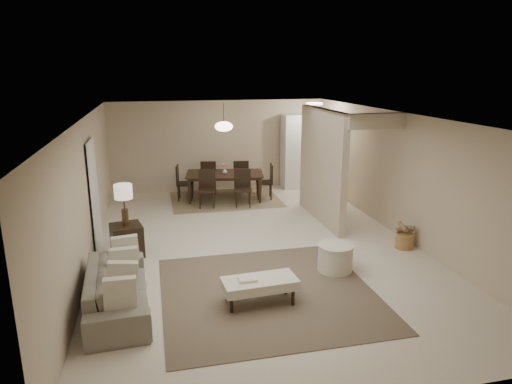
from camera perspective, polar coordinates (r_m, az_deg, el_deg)
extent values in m
plane|color=beige|center=(8.93, -0.06, -6.70)|extent=(9.00, 9.00, 0.00)
plane|color=white|center=(8.34, -0.07, 9.47)|extent=(9.00, 9.00, 0.00)
plane|color=#C4B094|center=(12.89, -4.58, 5.80)|extent=(6.00, 0.00, 6.00)
plane|color=#C4B094|center=(8.42, -20.38, -0.07)|extent=(0.00, 9.00, 9.00)
plane|color=#C4B094|center=(9.66, 17.57, 2.02)|extent=(0.00, 9.00, 9.00)
cube|color=#C4B094|center=(10.24, 8.22, 3.28)|extent=(0.15, 2.50, 2.50)
cube|color=black|center=(9.05, -19.62, -0.50)|extent=(0.04, 0.90, 2.04)
cube|color=white|center=(13.14, 5.90, 5.06)|extent=(1.20, 0.55, 2.10)
cylinder|color=white|center=(12.06, 7.32, 10.88)|extent=(0.44, 0.44, 0.05)
cube|color=brown|center=(7.17, 1.49, -12.39)|extent=(3.20, 3.20, 0.01)
imported|color=gray|center=(6.88, -16.93, -11.57)|extent=(2.13, 0.93, 0.61)
cube|color=beige|center=(6.73, 0.47, -11.38)|extent=(1.11, 0.57, 0.14)
cylinder|color=black|center=(6.58, -3.08, -13.95)|extent=(0.05, 0.05, 0.24)
cylinder|color=black|center=(6.77, 4.64, -13.09)|extent=(0.05, 0.05, 0.24)
cylinder|color=black|center=(6.89, -3.61, -12.53)|extent=(0.05, 0.05, 0.24)
cylinder|color=black|center=(7.08, 3.74, -11.77)|extent=(0.05, 0.05, 0.24)
cube|color=black|center=(8.71, -15.83, -5.82)|extent=(0.64, 0.64, 0.59)
cylinder|color=#4A361F|center=(8.56, -16.04, -3.04)|extent=(0.12, 0.12, 0.30)
cylinder|color=#4A361F|center=(8.48, -16.17, -1.24)|extent=(0.03, 0.03, 0.26)
cylinder|color=beige|center=(8.43, -16.27, 0.06)|extent=(0.32, 0.32, 0.26)
cylinder|color=beige|center=(7.89, 9.88, -8.14)|extent=(0.60, 0.60, 0.47)
cylinder|color=olive|center=(9.21, 18.06, -5.82)|extent=(0.37, 0.37, 0.29)
cube|color=#836F51|center=(12.06, -3.88, -0.89)|extent=(2.80, 2.10, 0.01)
imported|color=black|center=(11.97, -3.91, 0.68)|extent=(2.14, 1.41, 0.70)
imported|color=silver|center=(11.87, -3.94, 2.63)|extent=(0.13, 0.13, 0.14)
cube|color=yellow|center=(11.92, 8.21, -1.21)|extent=(0.97, 0.67, 0.01)
cylinder|color=#4A361F|center=(11.64, -4.07, 9.79)|extent=(0.02, 0.02, 0.50)
ellipsoid|color=#FFEAC6|center=(11.68, -4.04, 8.17)|extent=(0.46, 0.46, 0.25)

